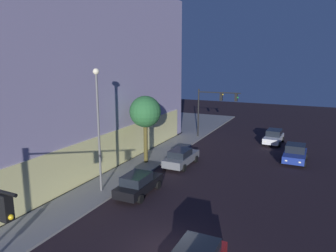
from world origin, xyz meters
name	(u,v)px	position (x,y,z in m)	size (l,w,h in m)	color
ground_plane	(167,252)	(0.00, 0.00, 0.00)	(120.00, 120.00, 0.00)	black
traffic_light_far_corner	(214,103)	(23.84, 5.05, 4.42)	(0.52, 5.15, 5.93)	black
street_lamp_sidewalk	(98,117)	(4.65, 7.55, 5.61)	(0.44, 0.44, 8.82)	#606060
sidewalk_tree	(145,112)	(11.89, 7.85, 4.87)	(2.87, 2.87, 6.22)	#4B421E
car_black	(138,184)	(5.56, 4.94, 0.79)	(4.41, 2.02, 1.57)	black
car_grey	(181,157)	(12.75, 4.65, 0.79)	(4.69, 2.03, 1.57)	slate
car_blue	(295,153)	(18.48, -4.70, 0.81)	(4.17, 2.18, 1.64)	navy
car_white	(274,137)	(24.69, -1.95, 0.81)	(4.29, 2.10, 1.59)	silver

